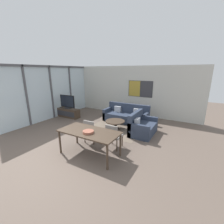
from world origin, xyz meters
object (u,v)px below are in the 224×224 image
(coffee_table, at_px, (115,123))
(dining_chair_left, at_px, (91,130))
(sofa_side, at_px, (141,127))
(tv_console, at_px, (68,113))
(dining_table, at_px, (89,133))
(fruit_bowl, at_px, (88,132))
(dining_chair_centre, at_px, (113,135))
(sofa_main, at_px, (126,116))
(television, at_px, (67,102))

(coffee_table, xyz_separation_m, dining_chair_left, (-0.14, -1.56, 0.20))
(sofa_side, relative_size, coffee_table, 1.59)
(tv_console, xyz_separation_m, dining_table, (3.48, -2.53, 0.46))
(dining_table, xyz_separation_m, dining_chair_left, (-0.46, 0.68, -0.21))
(coffee_table, bearing_deg, dining_chair_left, -95.18)
(dining_chair_left, distance_m, fruit_bowl, 1.01)
(sofa_side, relative_size, dining_table, 0.73)
(sofa_side, height_order, dining_chair_centre, sofa_side)
(sofa_main, bearing_deg, sofa_side, -43.14)
(dining_table, bearing_deg, fruit_bowl, -61.61)
(coffee_table, xyz_separation_m, dining_table, (0.31, -2.24, 0.41))
(sofa_side, xyz_separation_m, fruit_bowl, (-0.80, -2.47, 0.53))
(dining_chair_centre, bearing_deg, fruit_bowl, -116.20)
(television, relative_size, dining_chair_left, 1.17)
(tv_console, distance_m, dining_chair_left, 3.55)
(dining_table, xyz_separation_m, fruit_bowl, (0.06, -0.12, 0.11))
(sofa_side, xyz_separation_m, coffee_table, (-1.17, -0.11, 0.01))
(tv_console, distance_m, coffee_table, 3.18)
(tv_console, relative_size, coffee_table, 1.65)
(fruit_bowl, bearing_deg, dining_chair_centre, 63.80)
(television, bearing_deg, dining_table, -36.09)
(sofa_side, bearing_deg, dining_table, 159.91)
(tv_console, bearing_deg, sofa_main, 16.17)
(tv_console, relative_size, fruit_bowl, 4.32)
(television, bearing_deg, sofa_side, -2.43)
(television, xyz_separation_m, sofa_side, (4.34, -0.18, -0.58))
(dining_chair_centre, bearing_deg, dining_table, -123.64)
(television, distance_m, sofa_side, 4.38)
(sofa_side, relative_size, dining_chair_left, 1.58)
(television, bearing_deg, dining_chair_centre, -25.18)
(dining_chair_left, distance_m, dining_chair_centre, 0.91)
(television, bearing_deg, dining_chair_left, -31.51)
(sofa_side, bearing_deg, television, 87.57)
(sofa_main, relative_size, dining_chair_left, 2.62)
(fruit_bowl, bearing_deg, sofa_side, 72.08)
(sofa_main, height_order, coffee_table, sofa_main)
(dining_chair_left, relative_size, dining_chair_centre, 1.00)
(television, bearing_deg, tv_console, -90.00)
(tv_console, bearing_deg, coffee_table, -5.25)
(coffee_table, relative_size, dining_chair_centre, 0.99)
(dining_chair_left, height_order, fruit_bowl, dining_chair_left)
(dining_chair_centre, xyz_separation_m, fruit_bowl, (-0.39, -0.80, 0.33))
(sofa_side, height_order, coffee_table, sofa_side)
(dining_table, distance_m, dining_chair_left, 0.85)
(tv_console, relative_size, sofa_main, 0.62)
(dining_chair_left, relative_size, fruit_bowl, 2.64)
(television, distance_m, coffee_table, 3.23)
(sofa_main, bearing_deg, television, -163.85)
(sofa_main, bearing_deg, dining_table, -84.79)
(sofa_main, relative_size, sofa_side, 1.65)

